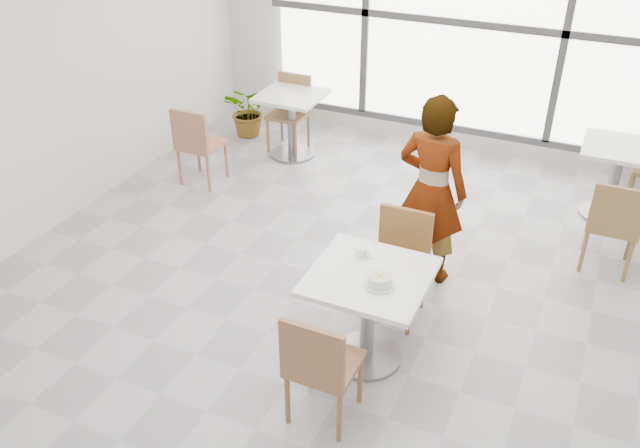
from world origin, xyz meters
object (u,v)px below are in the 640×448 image
at_px(chair_near, 319,363).
at_px(bg_chair_right_near, 614,221).
at_px(main_table, 369,301).
at_px(oatmeal_bowl, 380,280).
at_px(bg_table_left, 292,116).
at_px(bg_chair_left_far, 291,107).
at_px(plant_left, 250,111).
at_px(coffee_cup, 361,253).
at_px(chair_far, 400,257).
at_px(person, 432,190).
at_px(bg_table_right, 616,171).
at_px(bg_chair_left_near, 197,142).

relative_size(chair_near, bg_chair_right_near, 1.00).
height_order(main_table, oatmeal_bowl, oatmeal_bowl).
distance_m(bg_table_left, bg_chair_left_far, 0.25).
bearing_deg(bg_chair_left_far, plant_left, 173.18).
relative_size(chair_near, coffee_cup, 5.47).
height_order(bg_chair_left_far, plant_left, bg_chair_left_far).
height_order(chair_near, bg_chair_right_near, same).
bearing_deg(chair_far, bg_chair_left_far, 131.25).
bearing_deg(plant_left, chair_far, -42.47).
xyz_separation_m(person, plant_left, (-2.83, 1.97, -0.49)).
height_order(oatmeal_bowl, bg_table_right, oatmeal_bowl).
bearing_deg(coffee_cup, chair_far, 72.07).
relative_size(bg_chair_right_near, plant_left, 1.36).
bearing_deg(plant_left, main_table, -49.05).
bearing_deg(coffee_cup, bg_chair_left_far, 124.54).
xyz_separation_m(person, bg_chair_left_near, (-2.68, 0.60, -0.31)).
bearing_deg(bg_chair_right_near, chair_near, 58.85).
xyz_separation_m(oatmeal_bowl, coffee_cup, (-0.24, 0.27, -0.01)).
height_order(bg_chair_right_near, plant_left, bg_chair_right_near).
distance_m(chair_near, person, 1.93).
bearing_deg(bg_table_right, coffee_cup, -120.00).
distance_m(oatmeal_bowl, person, 1.30).
bearing_deg(chair_near, bg_chair_left_near, -44.48).
height_order(chair_near, chair_far, same).
distance_m(person, bg_chair_right_near, 1.60).
relative_size(main_table, bg_table_right, 1.07).
relative_size(bg_table_left, bg_chair_left_near, 0.86).
distance_m(bg_chair_right_near, plant_left, 4.44).
distance_m(chair_near, bg_table_right, 3.91).
bearing_deg(chair_near, plant_left, -55.15).
height_order(bg_chair_left_near, plant_left, bg_chair_left_near).
height_order(person, bg_chair_left_far, person).
bearing_deg(plant_left, bg_chair_left_near, -83.84).
height_order(chair_far, bg_chair_left_far, same).
height_order(chair_near, oatmeal_bowl, chair_near).
bearing_deg(oatmeal_bowl, chair_far, 96.77).
distance_m(bg_table_left, bg_chair_left_near, 1.22).
xyz_separation_m(person, bg_chair_left_far, (-2.22, 1.89, -0.31)).
relative_size(bg_chair_left_near, plant_left, 1.36).
bearing_deg(chair_far, person, 83.93).
xyz_separation_m(chair_far, plant_left, (-2.77, 2.54, -0.18)).
distance_m(chair_far, bg_table_left, 3.03).
height_order(oatmeal_bowl, bg_chair_left_far, bg_chair_left_far).
relative_size(coffee_cup, bg_table_left, 0.21).
bearing_deg(bg_chair_left_far, chair_far, -48.75).
distance_m(chair_far, oatmeal_bowl, 0.79).
bearing_deg(person, bg_chair_left_near, -5.32).
relative_size(bg_chair_left_near, bg_chair_left_far, 1.00).
distance_m(person, bg_chair_left_far, 2.94).
bearing_deg(coffee_cup, oatmeal_bowl, -49.29).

